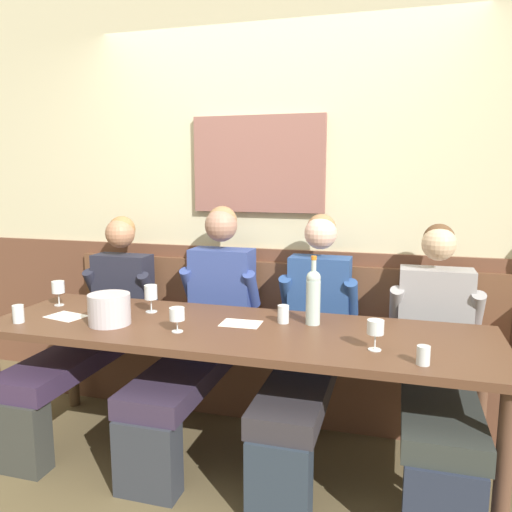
{
  "coord_description": "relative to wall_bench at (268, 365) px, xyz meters",
  "views": [
    {
      "loc": [
        0.81,
        -2.26,
        1.53
      ],
      "look_at": [
        0.03,
        0.45,
        1.07
      ],
      "focal_mm": 35.53,
      "sensor_mm": 36.0,
      "label": 1
    }
  ],
  "objects": [
    {
      "name": "person_right_seat",
      "position": [
        -1.05,
        -0.39,
        0.32
      ],
      "size": [
        0.5,
        1.24,
        1.24
      ],
      "color": "#333531",
      "rests_on": "ground"
    },
    {
      "name": "person_center_left_seat",
      "position": [
        0.34,
        -0.37,
        0.34
      ],
      "size": [
        0.48,
        1.24,
        1.29
      ],
      "color": "#273240",
      "rests_on": "ground"
    },
    {
      "name": "wine_glass_by_bottle",
      "position": [
        -0.55,
        -0.54,
        0.58
      ],
      "size": [
        0.07,
        0.07,
        0.16
      ],
      "color": "silver",
      "rests_on": "dining_table"
    },
    {
      "name": "room_wall_back",
      "position": [
        -0.0,
        0.26,
        1.12
      ],
      "size": [
        6.8,
        0.12,
        2.8
      ],
      "color": "beige",
      "rests_on": "ground"
    },
    {
      "name": "tasting_sheet_right_guest",
      "position": [
        -0.97,
        -0.76,
        0.47
      ],
      "size": [
        0.24,
        0.19,
        0.0
      ],
      "primitive_type": "cube",
      "rotation": [
        0.0,
        0.0,
        -0.22
      ],
      "color": "white",
      "rests_on": "dining_table"
    },
    {
      "name": "wine_glass_right_end",
      "position": [
        -1.16,
        -0.56,
        0.57
      ],
      "size": [
        0.07,
        0.07,
        0.15
      ],
      "color": "silver",
      "rests_on": "dining_table"
    },
    {
      "name": "water_tumbler_right",
      "position": [
        0.92,
        -0.96,
        0.5
      ],
      "size": [
        0.06,
        0.06,
        0.08
      ],
      "primitive_type": "cylinder",
      "color": "silver",
      "rests_on": "dining_table"
    },
    {
      "name": "person_left_seat",
      "position": [
        -0.31,
        -0.35,
        0.36
      ],
      "size": [
        0.51,
        1.25,
        1.33
      ],
      "color": "#2D313A",
      "rests_on": "ground"
    },
    {
      "name": "water_tumbler_center",
      "position": [
        -1.14,
        -0.92,
        0.51
      ],
      "size": [
        0.06,
        0.06,
        0.1
      ],
      "primitive_type": "cylinder",
      "color": "silver",
      "rests_on": "dining_table"
    },
    {
      "name": "wood_wainscot_panel",
      "position": [
        0.0,
        0.21,
        0.23
      ],
      "size": [
        6.8,
        0.03,
        1.03
      ],
      "primitive_type": "cube",
      "color": "brown",
      "rests_on": "ground"
    },
    {
      "name": "ground_plane",
      "position": [
        0.0,
        -0.83,
        -0.29
      ],
      "size": [
        6.8,
        6.8,
        0.02
      ],
      "primitive_type": "cube",
      "color": "brown",
      "rests_on": "ground"
    },
    {
      "name": "wine_glass_mid_left",
      "position": [
        -0.25,
        -0.83,
        0.55
      ],
      "size": [
        0.08,
        0.08,
        0.12
      ],
      "color": "silver",
      "rests_on": "dining_table"
    },
    {
      "name": "dining_table",
      "position": [
        0.0,
        -0.68,
        0.39
      ],
      "size": [
        2.64,
        0.8,
        0.75
      ],
      "color": "brown",
      "rests_on": "ground"
    },
    {
      "name": "wall_bench",
      "position": [
        0.0,
        0.0,
        0.0
      ],
      "size": [
        2.94,
        0.42,
        0.94
      ],
      "color": "brown",
      "rests_on": "ground"
    },
    {
      "name": "wine_bottle_green_tall",
      "position": [
        0.38,
        -0.52,
        0.62
      ],
      "size": [
        0.08,
        0.08,
        0.37
      ],
      "color": "#B2C9C2",
      "rests_on": "dining_table"
    },
    {
      "name": "wine_glass_center_front",
      "position": [
        0.72,
        -0.83,
        0.56
      ],
      "size": [
        0.08,
        0.08,
        0.14
      ],
      "color": "silver",
      "rests_on": "dining_table"
    },
    {
      "name": "ice_bucket",
      "position": [
        -0.65,
        -0.81,
        0.55
      ],
      "size": [
        0.22,
        0.22,
        0.16
      ],
      "primitive_type": "cylinder",
      "color": "#BDB6BE",
      "rests_on": "dining_table"
    },
    {
      "name": "tasting_sheet_left_guest",
      "position": [
        0.01,
        -0.62,
        0.47
      ],
      "size": [
        0.21,
        0.16,
        0.0
      ],
      "primitive_type": "cube",
      "rotation": [
        0.0,
        0.0,
        0.03
      ],
      "color": "white",
      "rests_on": "dining_table"
    },
    {
      "name": "water_tumbler_left",
      "position": [
        0.22,
        -0.54,
        0.51
      ],
      "size": [
        0.06,
        0.06,
        0.1
      ],
      "primitive_type": "cylinder",
      "color": "silver",
      "rests_on": "dining_table"
    },
    {
      "name": "person_center_right_seat",
      "position": [
        1.02,
        -0.38,
        0.32
      ],
      "size": [
        0.52,
        1.24,
        1.25
      ],
      "color": "#232B3D",
      "rests_on": "ground"
    }
  ]
}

